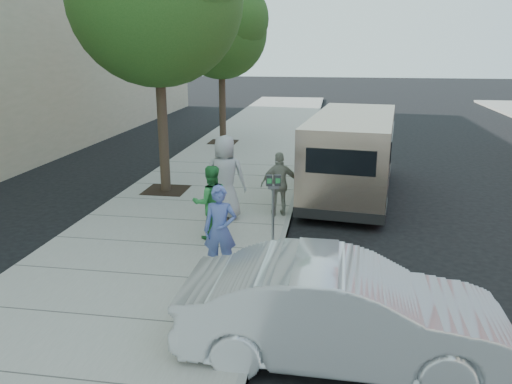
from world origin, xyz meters
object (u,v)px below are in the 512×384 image
at_px(person_officer, 220,230).
at_px(person_gray_shirt, 225,177).
at_px(tree_far, 222,28).
at_px(sedan, 343,311).
at_px(van, 352,153).
at_px(person_green_shirt, 211,202).
at_px(person_striped_polo, 280,184).
at_px(parking_meter, 273,194).

bearing_deg(person_officer, person_gray_shirt, 95.85).
bearing_deg(tree_far, sedan, -71.60).
relative_size(van, person_green_shirt, 4.01).
height_order(person_green_shirt, person_striped_polo, person_green_shirt).
height_order(parking_meter, person_gray_shirt, person_gray_shirt).
relative_size(sedan, person_officer, 2.69).
relative_size(van, person_gray_shirt, 3.20).
xyz_separation_m(person_officer, person_striped_polo, (0.71, 3.38, -0.03)).
height_order(tree_far, van, tree_far).
distance_m(sedan, person_striped_polo, 5.73).
bearing_deg(person_gray_shirt, tree_far, -78.09).
bearing_deg(sedan, person_green_shirt, 36.74).
relative_size(tree_far, van, 1.00).
bearing_deg(tree_far, person_gray_shirt, -77.30).
bearing_deg(person_green_shirt, tree_far, -102.46).
distance_m(person_officer, person_gray_shirt, 3.05).
distance_m(person_officer, person_striped_polo, 3.46).
distance_m(van, sedan, 8.07).
height_order(person_gray_shirt, person_striped_polo, person_gray_shirt).
bearing_deg(sedan, person_gray_shirt, 28.68).
distance_m(parking_meter, person_striped_polo, 1.74).
distance_m(sedan, person_gray_shirt, 5.84).
bearing_deg(person_green_shirt, person_striped_polo, -149.90).
height_order(person_officer, person_striped_polo, person_officer).
xyz_separation_m(person_green_shirt, person_gray_shirt, (0.02, 1.36, 0.20)).
height_order(sedan, person_striped_polo, person_striped_polo).
xyz_separation_m(van, person_green_shirt, (-3.07, -4.27, -0.28)).
height_order(sedan, person_officer, person_officer).
bearing_deg(person_officer, tree_far, 97.44).
bearing_deg(person_green_shirt, person_gray_shirt, -114.24).
xyz_separation_m(tree_far, van, (5.24, -6.77, -3.64)).
height_order(van, person_officer, van).
distance_m(parking_meter, van, 4.58).
height_order(van, sedan, van).
relative_size(tree_far, person_gray_shirt, 3.20).
height_order(sedan, person_gray_shirt, person_gray_shirt).
height_order(parking_meter, person_officer, person_officer).
bearing_deg(person_gray_shirt, van, -137.20).
relative_size(parking_meter, sedan, 0.33).
height_order(tree_far, parking_meter, tree_far).
height_order(tree_far, sedan, tree_far).
xyz_separation_m(van, person_officer, (-2.49, -5.90, -0.26)).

